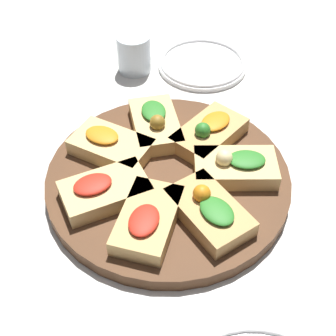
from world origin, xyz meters
name	(u,v)px	position (x,y,z in m)	size (l,w,h in m)	color
ground_plane	(168,184)	(0.00, 0.00, 0.00)	(3.00, 3.00, 0.00)	silver
serving_board	(168,179)	(0.00, 0.00, 0.01)	(0.40, 0.40, 0.02)	#51331E
focaccia_slice_0	(156,124)	(-0.11, 0.03, 0.04)	(0.15, 0.11, 0.05)	#DBB775
focaccia_slice_1	(110,145)	(-0.09, -0.06, 0.04)	(0.15, 0.14, 0.04)	#DBB775
focaccia_slice_2	(103,189)	(0.00, -0.11, 0.04)	(0.08, 0.14, 0.04)	#DBB775
focaccia_slice_3	(148,220)	(0.08, -0.08, 0.04)	(0.15, 0.15, 0.04)	tan
focaccia_slice_4	(209,211)	(0.11, 0.01, 0.04)	(0.14, 0.09, 0.05)	tan
focaccia_slice_5	(235,167)	(0.05, 0.10, 0.04)	(0.13, 0.15, 0.05)	#DBB775
focaccia_slice_6	(209,133)	(-0.04, 0.10, 0.04)	(0.12, 0.15, 0.05)	tan
plate_left	(202,64)	(-0.28, 0.23, 0.01)	(0.19, 0.19, 0.02)	white
water_glass	(134,53)	(-0.34, 0.09, 0.04)	(0.07, 0.07, 0.08)	silver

